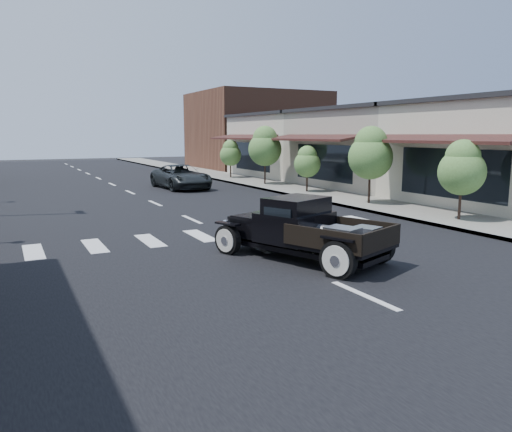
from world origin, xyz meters
name	(u,v)px	position (x,y,z in m)	size (l,w,h in m)	color
ground	(287,262)	(0.00, 0.00, 0.00)	(120.00, 120.00, 0.00)	black
road	(139,196)	(0.00, 15.00, 0.01)	(14.00, 80.00, 0.02)	black
road_markings	(168,209)	(0.00, 10.00, 0.00)	(12.00, 60.00, 0.06)	silver
sidewalk_right	(282,187)	(8.50, 15.00, 0.07)	(3.00, 80.00, 0.15)	gray
storefront_mid	(392,150)	(15.00, 13.00, 2.25)	(10.00, 9.00, 4.50)	#A99F8E
storefront_far	(310,147)	(15.00, 22.00, 2.25)	(10.00, 9.00, 4.50)	beige
far_building_right	(257,131)	(15.50, 32.00, 3.50)	(11.00, 10.00, 7.00)	brown
small_tree_a	(461,181)	(8.30, 1.97, 1.52)	(1.64, 1.64, 2.74)	#507C39
small_tree_b	(370,166)	(8.30, 6.93, 1.78)	(1.96, 1.96, 3.26)	#507C39
small_tree_c	(307,169)	(8.30, 12.03, 1.32)	(1.41, 1.41, 2.35)	#507C39
small_tree_d	(265,156)	(8.30, 16.83, 1.86)	(2.05, 2.05, 3.41)	#507C39
small_tree_e	(231,159)	(8.30, 22.02, 1.42)	(1.52, 1.52, 2.54)	#507C39
hotrod_pickup	(303,228)	(0.48, 0.05, 0.81)	(2.19, 4.69, 1.63)	black
second_car	(181,177)	(3.14, 17.64, 0.70)	(2.31, 5.01, 1.39)	black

